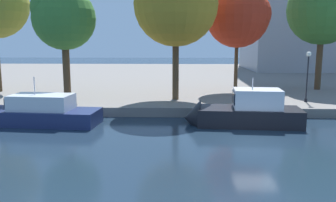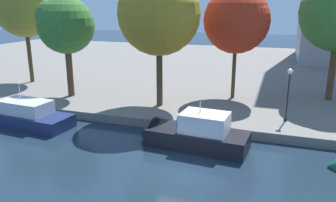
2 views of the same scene
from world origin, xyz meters
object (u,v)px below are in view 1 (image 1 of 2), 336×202
object	(u,v)px
tree_2	(63,17)
tree_4	(173,5)
motor_yacht_0	(25,115)
motor_yacht_1	(241,115)
tree_1	(327,6)
lamp_post	(308,70)
tree_3	(241,16)

from	to	relation	value
tree_2	tree_4	world-z (taller)	tree_4
tree_4	motor_yacht_0	bearing A→B (deg)	-147.38
motor_yacht_1	tree_1	bearing A→B (deg)	-124.48
lamp_post	tree_3	bearing A→B (deg)	129.63
tree_2	tree_3	size ratio (longest dim) A/B	0.92
tree_2	motor_yacht_0	bearing A→B (deg)	-97.26
tree_3	tree_4	bearing A→B (deg)	-144.42
motor_yacht_1	lamp_post	size ratio (longest dim) A/B	1.95
lamp_post	tree_2	world-z (taller)	tree_2
tree_1	tree_2	world-z (taller)	tree_1
lamp_post	tree_1	bearing A→B (deg)	60.96
tree_2	tree_4	size ratio (longest dim) A/B	0.83
tree_3	motor_yacht_1	bearing A→B (deg)	-98.39
lamp_post	tree_3	size ratio (longest dim) A/B	0.40
motor_yacht_0	lamp_post	bearing A→B (deg)	-160.61
tree_1	tree_4	xyz separation A→B (m)	(-16.21, -6.97, -0.54)
motor_yacht_0	tree_1	xyz separation A→B (m)	(27.08, 13.93, 9.11)
motor_yacht_1	tree_2	bearing A→B (deg)	-20.58
lamp_post	tree_1	xyz separation A→B (m)	(4.50, 8.10, 6.13)
motor_yacht_0	tree_4	distance (m)	15.50
motor_yacht_0	tree_1	size ratio (longest dim) A/B	0.89
tree_1	tree_2	xyz separation A→B (m)	(-26.19, -6.91, -1.57)
motor_yacht_1	tree_3	size ratio (longest dim) A/B	0.77
tree_1	tree_2	size ratio (longest dim) A/B	1.21
motor_yacht_1	tree_3	distance (m)	14.21
tree_1	tree_4	size ratio (longest dim) A/B	1.00
tree_4	tree_1	bearing A→B (deg)	23.28
tree_2	motor_yacht_1	bearing A→B (deg)	-24.92
motor_yacht_0	tree_2	world-z (taller)	tree_2
tree_1	tree_3	size ratio (longest dim) A/B	1.11
lamp_post	tree_4	bearing A→B (deg)	174.51
motor_yacht_1	lamp_post	world-z (taller)	lamp_post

